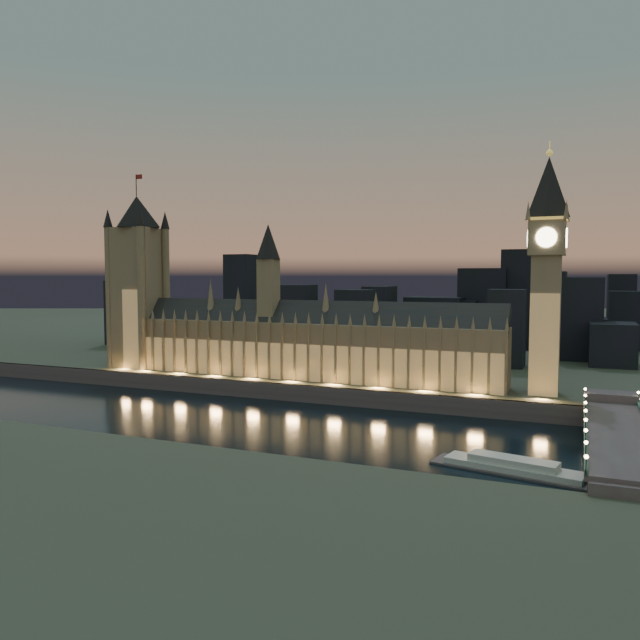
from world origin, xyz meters
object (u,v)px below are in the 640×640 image
at_px(palace_of_westminster, 302,341).
at_px(river_boat, 513,467).
at_px(elizabeth_tower, 547,255).
at_px(victoria_tower, 138,272).
at_px(westminster_bridge, 616,441).

bearing_deg(palace_of_westminster, river_boat, -39.45).
bearing_deg(elizabeth_tower, palace_of_westminster, -179.91).
height_order(victoria_tower, river_boat, victoria_tower).
distance_m(palace_of_westminster, elizabeth_tower, 123.17).
relative_size(victoria_tower, river_boat, 2.12).
height_order(palace_of_westminster, westminster_bridge, palace_of_westminster).
relative_size(palace_of_westminster, river_boat, 3.95).
relative_size(palace_of_westminster, victoria_tower, 1.86).
height_order(westminster_bridge, river_boat, westminster_bridge).
bearing_deg(elizabeth_tower, victoria_tower, -180.00).
xyz_separation_m(victoria_tower, river_boat, (214.65, -92.66, -59.92)).
bearing_deg(victoria_tower, palace_of_westminster, -0.10).
distance_m(elizabeth_tower, river_boat, 114.39).
xyz_separation_m(elizabeth_tower, westminster_bridge, (25.91, -65.37, -62.56)).
height_order(victoria_tower, westminster_bridge, victoria_tower).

